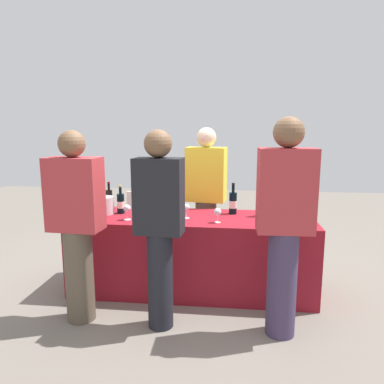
% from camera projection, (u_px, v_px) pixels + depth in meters
% --- Properties ---
extents(ground_plane, '(12.00, 12.00, 0.00)m').
position_uv_depth(ground_plane, '(192.00, 288.00, 3.69)').
color(ground_plane, slate).
extents(tasting_table, '(2.38, 0.75, 0.76)m').
position_uv_depth(tasting_table, '(192.00, 253.00, 3.62)').
color(tasting_table, maroon).
rests_on(tasting_table, ground_plane).
extents(wine_bottle_0, '(0.07, 0.07, 0.31)m').
position_uv_depth(wine_bottle_0, '(109.00, 200.00, 3.82)').
color(wine_bottle_0, black).
rests_on(wine_bottle_0, tasting_table).
extents(wine_bottle_1, '(0.08, 0.08, 0.29)m').
position_uv_depth(wine_bottle_1, '(121.00, 203.00, 3.69)').
color(wine_bottle_1, black).
rests_on(wine_bottle_1, tasting_table).
extents(wine_bottle_2, '(0.08, 0.08, 0.31)m').
position_uv_depth(wine_bottle_2, '(158.00, 202.00, 3.73)').
color(wine_bottle_2, black).
rests_on(wine_bottle_2, tasting_table).
extents(wine_bottle_3, '(0.07, 0.07, 0.31)m').
position_uv_depth(wine_bottle_3, '(171.00, 204.00, 3.63)').
color(wine_bottle_3, black).
rests_on(wine_bottle_3, tasting_table).
extents(wine_bottle_4, '(0.08, 0.08, 0.32)m').
position_uv_depth(wine_bottle_4, '(233.00, 203.00, 3.66)').
color(wine_bottle_4, black).
rests_on(wine_bottle_4, tasting_table).
extents(wine_bottle_5, '(0.08, 0.08, 0.31)m').
position_uv_depth(wine_bottle_5, '(263.00, 205.00, 3.56)').
color(wine_bottle_5, black).
rests_on(wine_bottle_5, tasting_table).
extents(wine_bottle_6, '(0.06, 0.06, 0.32)m').
position_uv_depth(wine_bottle_6, '(272.00, 203.00, 3.63)').
color(wine_bottle_6, black).
rests_on(wine_bottle_6, tasting_table).
extents(wine_glass_0, '(0.07, 0.07, 0.15)m').
position_uv_depth(wine_glass_0, '(127.00, 209.00, 3.42)').
color(wine_glass_0, silver).
rests_on(wine_glass_0, tasting_table).
extents(wine_glass_1, '(0.07, 0.07, 0.14)m').
position_uv_depth(wine_glass_1, '(186.00, 208.00, 3.48)').
color(wine_glass_1, silver).
rests_on(wine_glass_1, tasting_table).
extents(wine_glass_2, '(0.07, 0.07, 0.14)m').
position_uv_depth(wine_glass_2, '(218.00, 212.00, 3.32)').
color(wine_glass_2, silver).
rests_on(wine_glass_2, tasting_table).
extents(ice_bucket, '(0.20, 0.20, 0.18)m').
position_uv_depth(ice_bucket, '(104.00, 205.00, 3.66)').
color(ice_bucket, silver).
rests_on(ice_bucket, tasting_table).
extents(server_pouring, '(0.47, 0.30, 1.64)m').
position_uv_depth(server_pouring, '(206.00, 195.00, 4.08)').
color(server_pouring, brown).
rests_on(server_pouring, ground_plane).
extents(guest_0, '(0.44, 0.26, 1.61)m').
position_uv_depth(guest_0, '(76.00, 222.00, 2.96)').
color(guest_0, brown).
rests_on(guest_0, ground_plane).
extents(guest_1, '(0.39, 0.23, 1.62)m').
position_uv_depth(guest_1, '(159.00, 223.00, 2.84)').
color(guest_1, black).
rests_on(guest_1, ground_plane).
extents(guest_2, '(0.43, 0.24, 1.71)m').
position_uv_depth(guest_2, '(285.00, 222.00, 2.72)').
color(guest_2, '#3F3351').
rests_on(guest_2, ground_plane).
extents(menu_board, '(0.48, 0.13, 0.83)m').
position_uv_depth(menu_board, '(146.00, 223.00, 4.66)').
color(menu_board, white).
rests_on(menu_board, ground_plane).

